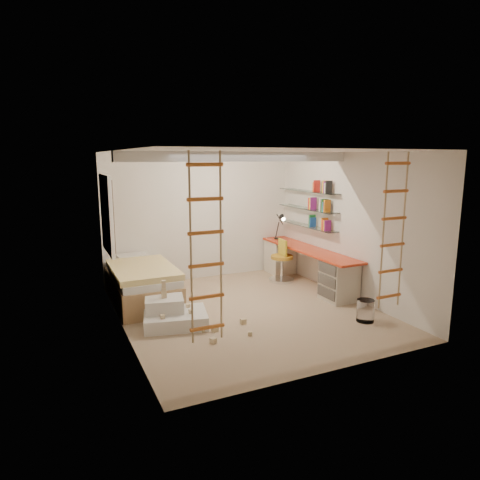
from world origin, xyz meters
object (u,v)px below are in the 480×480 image
play_platform (172,315)px  bed (142,283)px  swivel_chair (282,266)px  desk (307,265)px

play_platform → bed: bearing=98.3°
swivel_chair → bed: bearing=-178.6°
swivel_chair → play_platform: size_ratio=0.82×
swivel_chair → desk: bearing=-53.7°
play_platform → swivel_chair: bearing=26.6°
bed → play_platform: 1.30m
swivel_chair → play_platform: swivel_chair is taller
desk → swivel_chair: (-0.32, 0.43, -0.08)m
bed → play_platform: bearing=-81.7°
desk → swivel_chair: size_ratio=3.19×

